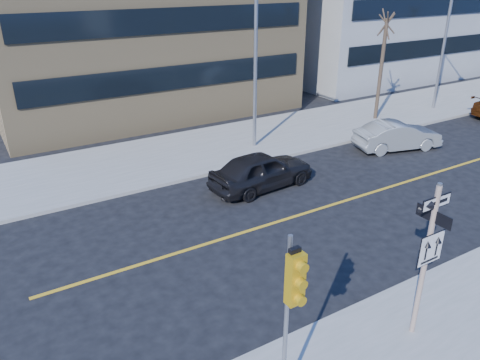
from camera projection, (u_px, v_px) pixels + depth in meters
ground at (343, 283)px, 13.72m from camera, size 120.00×120.00×0.00m
far_sidewalk at (420, 106)px, 31.56m from camera, size 66.00×6.00×0.15m
road_centerline at (472, 161)px, 22.51m from camera, size 40.00×0.14×0.01m
sign_pole at (427, 253)px, 10.76m from camera, size 0.92×0.92×4.06m
traffic_signal at (293, 292)px, 8.51m from camera, size 0.32×0.45×4.00m
parked_car_a at (262, 170)px, 19.50m from camera, size 2.21×4.72×1.56m
parked_car_b at (398, 136)px, 23.76m from camera, size 2.63×4.65×1.45m
streetlight_a at (258, 55)px, 22.07m from camera, size 0.55×2.25×8.00m
streetlight_b at (449, 36)px, 28.68m from camera, size 0.55×2.25×8.00m
street_tree_west at (386, 26)px, 26.43m from camera, size 1.80×1.80×6.35m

